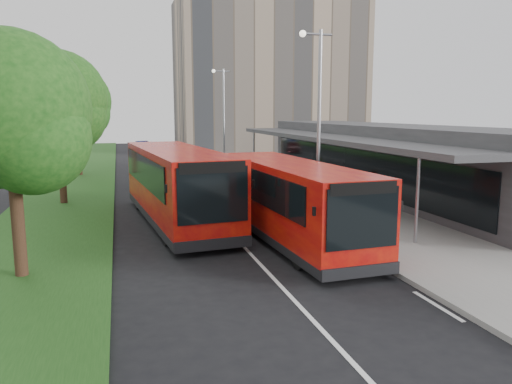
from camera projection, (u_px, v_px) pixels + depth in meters
The scene contains 18 objects.
ground at pixel (235, 237), 19.10m from camera, with size 120.00×120.00×0.00m, color black.
pavement at pixel (252, 171), 39.69m from camera, with size 5.00×80.00×0.15m, color gray.
grass_verge at pixel (79, 177), 36.29m from camera, with size 5.00×80.00×0.10m, color #1C4516.
lane_centre_line at pixel (184, 183), 33.37m from camera, with size 0.12×70.00×0.01m, color silver.
kerb_dashes at pixel (221, 175), 38.04m from camera, with size 0.12×56.00×0.01m.
office_block at pixel (268, 77), 61.30m from camera, with size 22.00×12.00×18.00m, color tan.
station_building at pixel (384, 158), 29.23m from camera, with size 7.70×26.00×4.00m.
tree_near at pixel (10, 120), 13.73m from camera, with size 4.40×4.40×7.02m.
tree_mid at pixel (58, 106), 25.06m from camera, with size 4.87×4.87×7.83m.
tree_far at pixel (76, 106), 36.46m from camera, with size 4.99×4.99×8.02m.
lamp_post_near at pixel (317, 113), 21.33m from camera, with size 1.44×0.28×8.00m.
lamp_post_far at pixel (223, 112), 40.36m from camera, with size 1.44×0.28×8.00m.
bus_main at pixel (290, 201), 18.39m from camera, with size 3.20×10.42×2.91m.
bus_second at pixel (177, 185), 21.42m from camera, with size 3.95×11.47×3.19m.
litter_bin at pixel (287, 181), 29.94m from camera, with size 0.56×0.56×1.01m, color #311C14.
bollard at pixel (247, 165), 38.68m from camera, with size 0.15×0.15×0.94m, color #FFFC0D.
car_near at pixel (171, 149), 54.50m from camera, with size 1.62×4.02×1.37m, color #4F0B13.
car_far at pixel (143, 146), 61.23m from camera, with size 1.26×3.63×1.19m, color navy.
Camera 1 is at (-4.16, -18.12, 4.76)m, focal length 35.00 mm.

